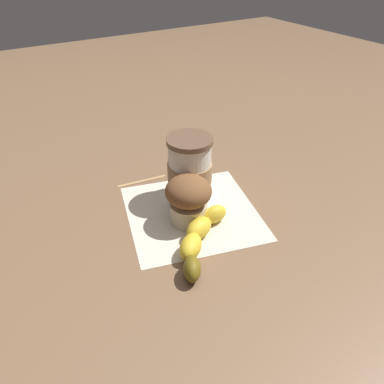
# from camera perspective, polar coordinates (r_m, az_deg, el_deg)

# --- Properties ---
(ground_plane) EXTENTS (3.00, 3.00, 0.00)m
(ground_plane) POSITION_cam_1_polar(r_m,az_deg,el_deg) (0.74, -0.00, -3.17)
(ground_plane) COLOR brown
(paper_napkin) EXTENTS (0.30, 0.30, 0.00)m
(paper_napkin) POSITION_cam_1_polar(r_m,az_deg,el_deg) (0.74, -0.00, -3.12)
(paper_napkin) COLOR beige
(paper_napkin) RESTS_ON ground_plane
(coffee_cup) EXTENTS (0.09, 0.09, 0.13)m
(coffee_cup) POSITION_cam_1_polar(r_m,az_deg,el_deg) (0.74, -0.35, 3.54)
(coffee_cup) COLOR silver
(coffee_cup) RESTS_ON paper_napkin
(muffin) EXTENTS (0.09, 0.09, 0.09)m
(muffin) POSITION_cam_1_polar(r_m,az_deg,el_deg) (0.69, -0.53, -0.91)
(muffin) COLOR beige
(muffin) RESTS_ON paper_napkin
(banana) EXTENTS (0.14, 0.16, 0.04)m
(banana) POSITION_cam_1_polar(r_m,az_deg,el_deg) (0.65, 1.02, -7.01)
(banana) COLOR gold
(banana) RESTS_ON paper_napkin
(wooden_stirrer) EXTENTS (0.02, 0.11, 0.00)m
(wooden_stirrer) POSITION_cam_1_polar(r_m,az_deg,el_deg) (0.83, -7.68, 1.67)
(wooden_stirrer) COLOR tan
(wooden_stirrer) RESTS_ON ground_plane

